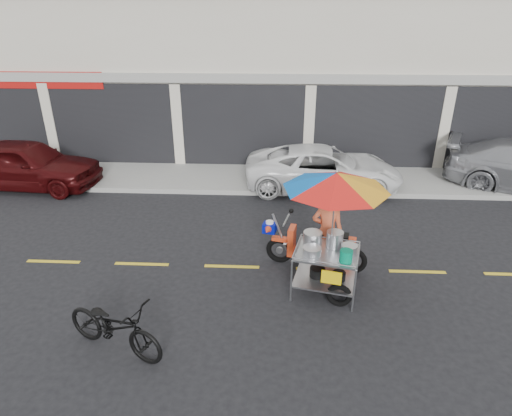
{
  "coord_description": "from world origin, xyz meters",
  "views": [
    {
      "loc": [
        -1.06,
        -7.92,
        5.07
      ],
      "look_at": [
        -1.5,
        0.6,
        1.15
      ],
      "focal_mm": 30.0,
      "sensor_mm": 36.0,
      "label": 1
    }
  ],
  "objects_px": {
    "white_pickup": "(324,168)",
    "near_bicycle": "(114,326)",
    "maroon_sedan": "(26,164)",
    "food_vendor_rig": "(330,212)"
  },
  "relations": [
    {
      "from": "food_vendor_rig",
      "to": "white_pickup",
      "type": "bearing_deg",
      "value": 98.39
    },
    {
      "from": "near_bicycle",
      "to": "food_vendor_rig",
      "type": "bearing_deg",
      "value": -36.41
    },
    {
      "from": "maroon_sedan",
      "to": "near_bicycle",
      "type": "height_order",
      "value": "maroon_sedan"
    },
    {
      "from": "white_pickup",
      "to": "maroon_sedan",
      "type": "bearing_deg",
      "value": 93.23
    },
    {
      "from": "food_vendor_rig",
      "to": "maroon_sedan",
      "type": "bearing_deg",
      "value": 164.41
    },
    {
      "from": "near_bicycle",
      "to": "food_vendor_rig",
      "type": "height_order",
      "value": "food_vendor_rig"
    },
    {
      "from": "maroon_sedan",
      "to": "white_pickup",
      "type": "bearing_deg",
      "value": -83.63
    },
    {
      "from": "maroon_sedan",
      "to": "food_vendor_rig",
      "type": "relative_size",
      "value": 1.76
    },
    {
      "from": "near_bicycle",
      "to": "maroon_sedan",
      "type": "bearing_deg",
      "value": 59.76
    },
    {
      "from": "white_pickup",
      "to": "near_bicycle",
      "type": "bearing_deg",
      "value": 152.3
    }
  ]
}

